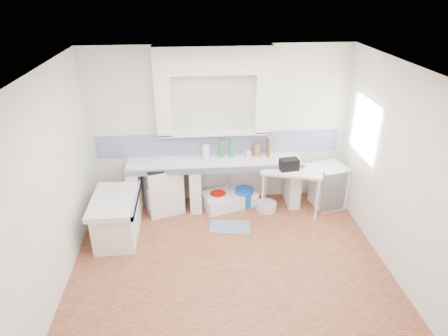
{
  "coord_description": "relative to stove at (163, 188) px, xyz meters",
  "views": [
    {
      "loc": [
        -0.47,
        -4.38,
        3.75
      ],
      "look_at": [
        0.0,
        1.0,
        1.1
      ],
      "focal_mm": 31.31,
      "sensor_mm": 36.0,
      "label": 1
    }
  ],
  "objects": [
    {
      "name": "counter_pier_left",
      "position": [
        -0.48,
        0.03,
        -0.02
      ],
      "size": [
        0.2,
        0.55,
        0.82
      ],
      "primitive_type": "cube",
      "color": "white",
      "rests_on": "ground"
    },
    {
      "name": "water_bottle_a",
      "position": [
        1.04,
        0.18,
        -0.28
      ],
      "size": [
        0.08,
        0.08,
        0.3
      ],
      "primitive_type": "cylinder",
      "rotation": [
        0.0,
        0.0,
        -0.01
      ],
      "color": "silver",
      "rests_on": "ground"
    },
    {
      "name": "counter_slab",
      "position": [
        0.92,
        0.03,
        0.43
      ],
      "size": [
        3.0,
        0.6,
        0.08
      ],
      "primitive_type": "cube",
      "color": "white",
      "rests_on": "ground"
    },
    {
      "name": "water_bottle_b",
      "position": [
        1.21,
        0.18,
        -0.29
      ],
      "size": [
        0.08,
        0.08,
        0.27
      ],
      "primitive_type": "cylinder",
      "rotation": [
        0.0,
        0.0,
        0.16
      ],
      "color": "silver",
      "rests_on": "ground"
    },
    {
      "name": "basin_white",
      "position": [
        1.82,
        -0.19,
        -0.36
      ],
      "size": [
        0.47,
        0.47,
        0.14
      ],
      "primitive_type": "cylinder",
      "rotation": [
        0.0,
        0.0,
        0.43
      ],
      "color": "white",
      "rests_on": "ground"
    },
    {
      "name": "counter_lip",
      "position": [
        0.92,
        -0.25,
        0.43
      ],
      "size": [
        3.0,
        0.04,
        0.1
      ],
      "primitive_type": "cube",
      "color": "navy",
      "rests_on": "ground"
    },
    {
      "name": "black_bag",
      "position": [
        2.14,
        -0.31,
        0.51
      ],
      "size": [
        0.33,
        0.22,
        0.2
      ],
      "primitive_type": "cube",
      "rotation": [
        0.0,
        0.0,
        0.15
      ],
      "color": "black",
      "rests_on": "side_table"
    },
    {
      "name": "peninsula_base",
      "position": [
        -0.68,
        -0.77,
        -0.12
      ],
      "size": [
        0.6,
        1.0,
        0.62
      ],
      "primitive_type": "cube",
      "color": "white",
      "rests_on": "ground"
    },
    {
      "name": "ceiling",
      "position": [
        1.02,
        -1.67,
        2.37
      ],
      "size": [
        4.5,
        4.5,
        0.0
      ],
      "primitive_type": "plane",
      "rotation": [
        3.14,
        0.0,
        0.0
      ],
      "color": "white",
      "rests_on": "ground"
    },
    {
      "name": "green_bottle_b",
      "position": [
        1.22,
        0.18,
        0.63
      ],
      "size": [
        0.09,
        0.09,
        0.32
      ],
      "primitive_type": "cylinder",
      "rotation": [
        0.0,
        0.0,
        -0.29
      ],
      "color": "#2C7C47",
      "rests_on": "counter_slab"
    },
    {
      "name": "peninsula_lip",
      "position": [
        -0.35,
        -0.77,
        0.23
      ],
      "size": [
        0.04,
        1.1,
        0.1
      ],
      "primitive_type": "cube",
      "color": "navy",
      "rests_on": "ground"
    },
    {
      "name": "fridge",
      "position": [
        2.95,
        -0.11,
        -0.04
      ],
      "size": [
        0.61,
        0.61,
        0.78
      ],
      "primitive_type": "cube",
      "rotation": [
        0.0,
        0.0,
        0.23
      ],
      "color": "white",
      "rests_on": "ground"
    },
    {
      "name": "backsplash",
      "position": [
        1.02,
        0.31,
        0.67
      ],
      "size": [
        4.27,
        0.03,
        0.4
      ],
      "primitive_type": "cube",
      "color": "navy",
      "rests_on": "ground"
    },
    {
      "name": "side_table",
      "position": [
        2.21,
        -0.27,
        -0.01
      ],
      "size": [
        1.13,
        0.84,
        0.04
      ],
      "primitive_type": "cube",
      "rotation": [
        0.0,
        0.0,
        -0.3
      ],
      "color": "white",
      "rests_on": "ground"
    },
    {
      "name": "paper_towel",
      "position": [
        0.77,
        0.16,
        0.6
      ],
      "size": [
        0.15,
        0.15,
        0.25
      ],
      "primitive_type": "cylinder",
      "rotation": [
        0.0,
        0.0,
        -0.29
      ],
      "color": "white",
      "rests_on": "counter_slab"
    },
    {
      "name": "lace_valance",
      "position": [
        3.3,
        -0.47,
        1.55
      ],
      "size": [
        0.01,
        0.84,
        0.24
      ],
      "primitive_type": "cube",
      "color": "white",
      "rests_on": "ground"
    },
    {
      "name": "cutting_board",
      "position": [
        1.87,
        0.18,
        0.63
      ],
      "size": [
        0.02,
        0.23,
        0.31
      ],
      "primitive_type": "cube",
      "rotation": [
        0.0,
        0.0,
        0.0
      ],
      "color": "olive",
      "rests_on": "counter_slab"
    },
    {
      "name": "bucket_orange",
      "position": [
        1.26,
        0.01,
        -0.3
      ],
      "size": [
        0.27,
        0.27,
        0.25
      ],
      "primitive_type": "cylinder",
      "rotation": [
        0.0,
        0.0,
        -0.01
      ],
      "color": "#C11500",
      "rests_on": "ground"
    },
    {
      "name": "wall_back",
      "position": [
        1.02,
        0.33,
        0.97
      ],
      "size": [
        4.5,
        0.0,
        4.5
      ],
      "primitive_type": "plane",
      "rotation": [
        1.57,
        0.0,
        0.0
      ],
      "color": "white",
      "rests_on": "ground"
    },
    {
      "name": "sink",
      "position": [
        1.18,
        0.03,
        -0.31
      ],
      "size": [
        1.05,
        0.77,
        0.23
      ],
      "primitive_type": "cube",
      "rotation": [
        0.0,
        0.0,
        0.31
      ],
      "color": "white",
      "rests_on": "ground"
    },
    {
      "name": "rug",
      "position": [
        1.12,
        -0.68,
        -0.42
      ],
      "size": [
        0.72,
        0.48,
        0.01
      ],
      "primitive_type": "cube",
      "rotation": [
        0.0,
        0.0,
        -0.15
      ],
      "color": "navy",
      "rests_on": "ground"
    },
    {
      "name": "soap_bottle",
      "position": [
        1.51,
        0.14,
        0.56
      ],
      "size": [
        0.1,
        0.1,
        0.17
      ],
      "primitive_type": "imported",
      "rotation": [
        0.0,
        0.0,
        0.29
      ],
      "color": "white",
      "rests_on": "counter_slab"
    },
    {
      "name": "peninsula_top",
      "position": [
        -0.68,
        -0.77,
        0.23
      ],
      "size": [
        0.7,
        1.1,
        0.08
      ],
      "primitive_type": "cube",
      "color": "white",
      "rests_on": "ground"
    },
    {
      "name": "counter_pier_mid",
      "position": [
        0.57,
        0.03,
        -0.02
      ],
      "size": [
        0.2,
        0.55,
        0.82
      ],
      "primitive_type": "cube",
      "color": "white",
      "rests_on": "ground"
    },
    {
      "name": "wall_front",
      "position": [
        1.02,
        -3.67,
        0.97
      ],
      "size": [
        4.5,
        0.0,
        4.5
      ],
      "primitive_type": "plane",
      "rotation": [
        -1.57,
        0.0,
        0.0
      ],
      "color": "white",
      "rests_on": "ground"
    },
    {
      "name": "window_frame",
      "position": [
        3.44,
        -0.47,
        1.17
      ],
      "size": [
        0.35,
        0.86,
        1.06
      ],
      "primitive_type": "cube",
      "color": "#3A2112",
      "rests_on": "ground"
    },
    {
      "name": "bucket_blue",
      "position": [
        1.45,
        0.02,
        -0.27
      ],
      "size": [
        0.35,
        0.35,
        0.32
      ],
      "primitive_type": "cylinder",
      "rotation": [
        0.0,
        0.0,
        0.02
      ],
      "color": "blue",
      "rests_on": "ground"
    },
    {
      "name": "knife_block",
      "position": [
        1.67,
        0.18,
        0.59
      ],
      "size": [
        0.13,
        0.12,
        0.23
      ],
      "primitive_type": "cube",
      "rotation": [
        0.0,
        0.0,
        0.29
      ],
      "color": "olive",
      "rests_on": "counter_slab"
    },
    {
      "name": "alcove_mass",
      "position": [
        0.92,
        0.2,
        2.15
      ],
      "size": [
        1.9,
        0.25,
        0.45
      ],
      "primitive_type": "cube",
      "color": "white",
      "rests_on": "ground"
    },
    {
      "name": "floor",
      "position": [
        1.02,
        -1.67,
        -0.43
      ],
      "size": [
        4.5,
        4.5,
        0.0
      ],
      "primitive_type": "plane",
      "color": "#A0593C",
      "rests_on": "ground"
    },
    {
      "name": "bucket_red",
      "position": [
        0.97,
        0.01,
        -0.29
      ],
      "size": [
        0.31,
        0.31,
        0.27
      ],
      "primitive_type": "cylinder",
      "rotation": [
        0.0,
        0.0,
        -0.09
      ],
      "color": "red",
      "rests_on": "ground"
    },
    {
      "name": "wall_right",
      "position": [
        3.27,
        -1.67,
        0.97
      ],
      "size": [
        0.0,
        4.5,
        4.5
      ],
      "primitive_type": "plane",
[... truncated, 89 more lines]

